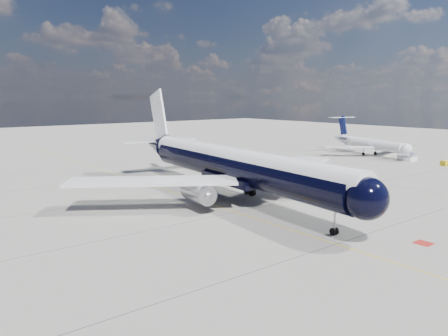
# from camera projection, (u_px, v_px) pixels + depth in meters

# --- Properties ---
(ground) EXTENTS (320.00, 320.00, 0.00)m
(ground) POSITION_uv_depth(u_px,v_px,m) (154.00, 186.00, 68.59)
(ground) COLOR gray
(ground) RESTS_ON ground
(taxiway_centerline) EXTENTS (0.16, 160.00, 0.01)m
(taxiway_centerline) POSITION_uv_depth(u_px,v_px,m) (171.00, 191.00, 64.72)
(taxiway_centerline) COLOR yellow
(taxiway_centerline) RESTS_ON ground
(red_marking) EXTENTS (1.60, 1.60, 0.01)m
(red_marking) POSITION_uv_depth(u_px,v_px,m) (423.00, 243.00, 41.80)
(red_marking) COLOR maroon
(red_marking) RESTS_ON ground
(main_airliner) EXTENTS (43.40, 53.09, 15.34)m
(main_airliner) POSITION_uv_depth(u_px,v_px,m) (230.00, 164.00, 59.65)
(main_airliner) COLOR black
(main_airliner) RESTS_ON ground
(regional_jet) EXTENTS (22.74, 26.68, 9.21)m
(regional_jet) POSITION_uv_depth(u_px,v_px,m) (367.00, 143.00, 105.95)
(regional_jet) COLOR white
(regional_jet) RESTS_ON ground
(boarding_stair) EXTENTS (2.85, 3.47, 3.66)m
(boarding_stair) POSITION_uv_depth(u_px,v_px,m) (407.00, 158.00, 96.20)
(boarding_stair) COLOR white
(boarding_stair) RESTS_ON ground
(service_tug) EXTENTS (2.97, 2.31, 1.03)m
(service_tug) POSITION_uv_depth(u_px,v_px,m) (448.00, 163.00, 89.09)
(service_tug) COLOR yellow
(service_tug) RESTS_ON ground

